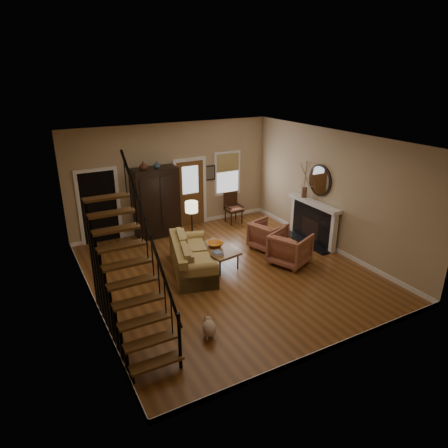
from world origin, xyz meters
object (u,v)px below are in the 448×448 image
sofa (192,257)px  coffee_table (216,257)px  armchair_left (290,249)px  floor_lamp (192,228)px  side_chair (234,208)px  armchair_right (268,235)px  armoire (156,202)px

sofa → coffee_table: size_ratio=1.73×
coffee_table → armchair_left: (1.71, -0.84, 0.19)m
coffee_table → floor_lamp: bearing=103.8°
sofa → side_chair: side_chair is taller
sofa → armchair_left: 2.54m
armchair_right → floor_lamp: bearing=53.8°
armoire → coffee_table: (0.64, -2.63, -0.82)m
armoire → coffee_table: size_ratio=1.72×
armchair_left → floor_lamp: floor_lamp is taller
coffee_table → floor_lamp: size_ratio=0.82×
armchair_right → coffee_table: bearing=81.3°
side_chair → sofa: bearing=-136.5°
armchair_right → side_chair: size_ratio=0.85×
coffee_table → side_chair: bearing=51.8°
sofa → armchair_right: bearing=21.4°
floor_lamp → armoire: bearing=103.5°
side_chair → armoire: bearing=175.5°
armoire → side_chair: (2.55, -0.20, -0.54)m
armchair_left → side_chair: 3.28m
coffee_table → side_chair: (1.91, 2.43, 0.28)m
armchair_right → side_chair: 2.23m
armoire → floor_lamp: 1.75m
side_chair → floor_lamp: bearing=-145.6°
sofa → floor_lamp: (0.45, 1.00, 0.35)m
armchair_right → armoire: bearing=29.0°
armoire → armchair_left: armoire is taller
sofa → side_chair: bearing=59.0°
armchair_left → floor_lamp: 2.67m
coffee_table → armchair_right: bearing=7.0°
sofa → armchair_left: size_ratio=2.28×
armoire → armchair_left: bearing=-55.9°
armchair_left → floor_lamp: bearing=23.6°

